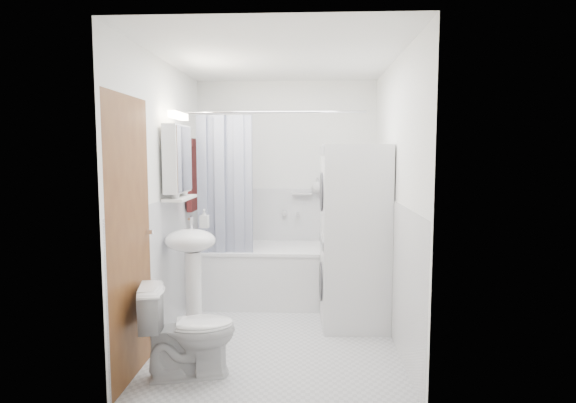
{
  "coord_description": "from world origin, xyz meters",
  "views": [
    {
      "loc": [
        0.28,
        -4.13,
        1.6
      ],
      "look_at": [
        0.07,
        0.15,
        1.17
      ],
      "focal_mm": 30.0,
      "sensor_mm": 36.0,
      "label": 1
    }
  ],
  "objects_px": {
    "washer_dryer": "(354,236)",
    "toilet": "(188,331)",
    "sink": "(191,257)",
    "bathtub": "(278,272)"
  },
  "relations": [
    {
      "from": "sink",
      "to": "toilet",
      "type": "relative_size",
      "value": 1.54
    },
    {
      "from": "bathtub",
      "to": "washer_dryer",
      "type": "height_order",
      "value": "washer_dryer"
    },
    {
      "from": "bathtub",
      "to": "sink",
      "type": "xyz_separation_m",
      "value": [
        -0.68,
        -1.01,
        0.37
      ]
    },
    {
      "from": "bathtub",
      "to": "toilet",
      "type": "xyz_separation_m",
      "value": [
        -0.52,
        -1.75,
        -0.0
      ]
    },
    {
      "from": "sink",
      "to": "washer_dryer",
      "type": "bearing_deg",
      "value": 13.28
    },
    {
      "from": "bathtub",
      "to": "toilet",
      "type": "relative_size",
      "value": 2.34
    },
    {
      "from": "bathtub",
      "to": "toilet",
      "type": "bearing_deg",
      "value": -106.6
    },
    {
      "from": "washer_dryer",
      "to": "toilet",
      "type": "relative_size",
      "value": 2.48
    },
    {
      "from": "washer_dryer",
      "to": "sink",
      "type": "bearing_deg",
      "value": -168.88
    },
    {
      "from": "washer_dryer",
      "to": "toilet",
      "type": "height_order",
      "value": "washer_dryer"
    }
  ]
}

